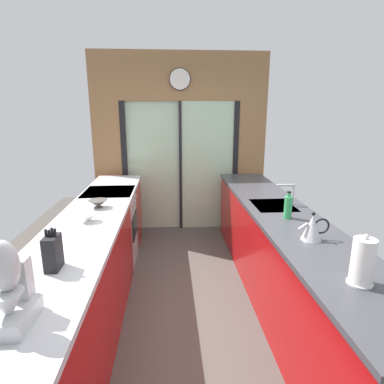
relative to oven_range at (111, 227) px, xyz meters
name	(u,v)px	position (x,y,z in m)	size (l,w,h in m)	color
ground_plane	(187,286)	(0.91, -0.65, -0.47)	(5.04, 7.60, 0.02)	#4C4742
back_wall_unit	(180,133)	(0.91, 1.15, 1.07)	(2.64, 0.12, 2.70)	olive
left_counter_run	(89,271)	(0.00, -1.12, 0.01)	(0.62, 3.80, 0.92)	#AD0C0F
right_counter_run	(280,256)	(1.82, -0.95, 0.01)	(0.62, 3.80, 0.92)	#AD0C0F
sink_faucet	(290,191)	(1.96, -0.70, 0.62)	(0.19, 0.02, 0.22)	#B7BABC
oven_range	(111,227)	(0.00, 0.00, 0.00)	(0.60, 0.60, 0.92)	#B7BABC
mixing_bowl_near	(88,217)	(0.02, -1.07, 0.50)	(0.16, 0.16, 0.07)	silver
mixing_bowl_far	(98,203)	(0.02, -0.66, 0.51)	(0.19, 0.19, 0.08)	#514C47
knife_block	(53,252)	(0.02, -1.92, 0.57)	(0.08, 0.14, 0.27)	black
stand_mixer	(10,293)	(0.02, -2.45, 0.63)	(0.17, 0.27, 0.42)	#B7BABC
kettle	(312,227)	(1.80, -1.60, 0.56)	(0.24, 0.15, 0.22)	#B7BABC
soap_bottle	(288,207)	(1.80, -1.10, 0.57)	(0.07, 0.07, 0.25)	#339E56
paper_towel_roll	(363,262)	(1.80, -2.23, 0.60)	(0.14, 0.14, 0.30)	#B7BABC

